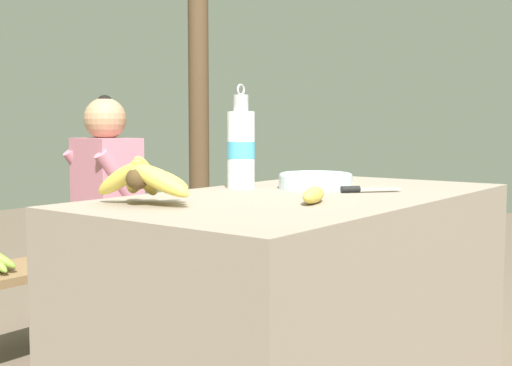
{
  "coord_description": "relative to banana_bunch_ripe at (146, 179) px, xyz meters",
  "views": [
    {
      "loc": [
        -1.52,
        -1.0,
        0.98
      ],
      "look_at": [
        -0.17,
        0.05,
        0.83
      ],
      "focal_mm": 45.0,
      "sensor_mm": 36.0,
      "label": 1
    }
  ],
  "objects": [
    {
      "name": "market_counter",
      "position": [
        0.46,
        -0.16,
        -0.46
      ],
      "size": [
        1.33,
        0.72,
        0.79
      ],
      "color": "gray",
      "rests_on": "ground_plane"
    },
    {
      "name": "banana_bunch_ripe",
      "position": [
        0.0,
        0.0,
        0.0
      ],
      "size": [
        0.18,
        0.29,
        0.14
      ],
      "color": "#4C381E",
      "rests_on": "market_counter"
    },
    {
      "name": "serving_bowl",
      "position": [
        0.61,
        -0.1,
        -0.04
      ],
      "size": [
        0.23,
        0.23,
        0.05
      ],
      "color": "silver",
      "rests_on": "market_counter"
    },
    {
      "name": "water_bottle",
      "position": [
        0.47,
        0.09,
        0.06
      ],
      "size": [
        0.09,
        0.09,
        0.32
      ],
      "color": "white",
      "rests_on": "market_counter"
    },
    {
      "name": "loose_banana_front",
      "position": [
        0.28,
        -0.3,
        -0.04
      ],
      "size": [
        0.16,
        0.09,
        0.04
      ],
      "rotation": [
        0.0,
        0.0,
        0.33
      ],
      "color": "#E0C64C",
      "rests_on": "market_counter"
    },
    {
      "name": "knife",
      "position": [
        0.59,
        -0.27,
        -0.05
      ],
      "size": [
        0.16,
        0.13,
        0.02
      ],
      "rotation": [
        0.0,
        0.0,
        -0.69
      ],
      "color": "#BCBCC1",
      "rests_on": "market_counter"
    },
    {
      "name": "wooden_bench",
      "position": [
        0.6,
        1.17,
        -0.51
      ],
      "size": [
        1.36,
        0.32,
        0.41
      ],
      "color": "brown",
      "rests_on": "ground_plane"
    },
    {
      "name": "seated_vendor",
      "position": [
        0.76,
        1.15,
        -0.21
      ],
      "size": [
        0.45,
        0.42,
        1.12
      ],
      "rotation": [
        0.0,
        0.0,
        2.92
      ],
      "color": "#564C60",
      "rests_on": "ground_plane"
    },
    {
      "name": "support_post_far",
      "position": [
        1.74,
        1.43,
        0.42
      ],
      "size": [
        0.12,
        0.12,
        2.54
      ],
      "color": "#4C3823",
      "rests_on": "ground_plane"
    }
  ]
}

